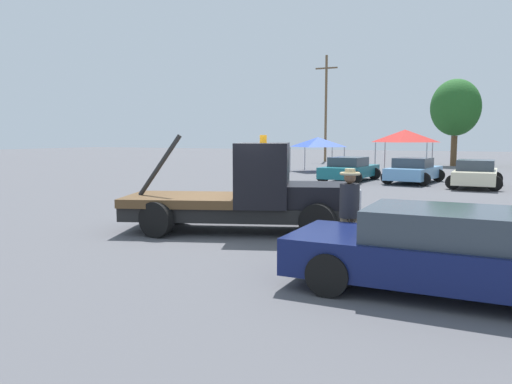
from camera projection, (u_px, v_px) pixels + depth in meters
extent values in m
plane|color=#545459|center=(239.00, 231.00, 12.96)|extent=(160.00, 160.00, 0.00)
cube|color=black|center=(239.00, 211.00, 12.90)|extent=(6.10, 3.73, 0.35)
cube|color=black|center=(320.00, 195.00, 12.65)|extent=(2.13, 2.21, 0.55)
cube|color=silver|center=(355.00, 196.00, 12.57)|extent=(0.75, 1.79, 0.50)
cube|color=black|center=(263.00, 174.00, 12.73)|extent=(1.91, 2.38, 1.59)
cube|color=brown|center=(183.00, 200.00, 13.01)|extent=(3.44, 2.94, 0.22)
cylinder|color=black|center=(160.00, 165.00, 12.97)|extent=(1.16, 0.52, 1.63)
cylinder|color=orange|center=(263.00, 139.00, 12.63)|extent=(0.18, 0.18, 0.20)
cylinder|color=black|center=(316.00, 210.00, 13.69)|extent=(0.88, 0.26, 0.88)
cylinder|color=black|center=(318.00, 222.00, 11.75)|extent=(0.88, 0.26, 0.88)
cylinder|color=black|center=(177.00, 208.00, 14.06)|extent=(0.88, 0.26, 0.88)
cylinder|color=black|center=(156.00, 220.00, 12.12)|extent=(0.88, 0.26, 0.88)
cube|color=#0F194C|center=(456.00, 261.00, 7.70)|extent=(5.19, 2.02, 0.60)
cube|color=#333D47|center=(440.00, 224.00, 7.75)|extent=(2.18, 1.77, 0.50)
cylinder|color=black|center=(359.00, 250.00, 9.33)|extent=(0.68, 0.22, 0.68)
cylinder|color=black|center=(328.00, 275.00, 7.63)|extent=(0.68, 0.22, 0.68)
cylinder|color=#847051|center=(344.00, 239.00, 9.90)|extent=(0.16, 0.16, 0.85)
cylinder|color=#847051|center=(354.00, 238.00, 9.95)|extent=(0.16, 0.16, 0.85)
cylinder|color=#28282D|center=(349.00, 201.00, 9.84)|extent=(0.39, 0.39, 0.67)
sphere|color=brown|center=(350.00, 178.00, 9.79)|extent=(0.23, 0.23, 0.23)
torus|color=tan|center=(350.00, 174.00, 9.78)|extent=(0.40, 0.40, 0.06)
cylinder|color=tan|center=(350.00, 171.00, 9.78)|extent=(0.21, 0.21, 0.10)
cube|color=#196670|center=(350.00, 171.00, 27.57)|extent=(2.36, 4.87, 0.60)
cube|color=#333D47|center=(348.00, 162.00, 27.30)|extent=(1.87, 2.13, 0.50)
cylinder|color=black|center=(345.00, 173.00, 29.41)|extent=(0.68, 0.22, 0.68)
cylinder|color=black|center=(375.00, 174.00, 28.49)|extent=(0.68, 0.22, 0.68)
cylinder|color=black|center=(323.00, 176.00, 26.69)|extent=(0.68, 0.22, 0.68)
cylinder|color=black|center=(355.00, 178.00, 25.76)|extent=(0.68, 0.22, 0.68)
cube|color=#669ED1|center=(414.00, 173.00, 26.48)|extent=(2.53, 4.59, 0.60)
cube|color=#333D47|center=(413.00, 163.00, 26.24)|extent=(1.94, 2.05, 0.50)
cylinder|color=black|center=(405.00, 174.00, 28.23)|extent=(0.68, 0.22, 0.68)
cylinder|color=black|center=(438.00, 175.00, 27.23)|extent=(0.68, 0.22, 0.68)
cylinder|color=black|center=(388.00, 178.00, 25.78)|extent=(0.68, 0.22, 0.68)
cylinder|color=black|center=(424.00, 179.00, 24.77)|extent=(0.68, 0.22, 0.68)
cube|color=beige|center=(475.00, 176.00, 24.24)|extent=(1.93, 4.63, 0.60)
cube|color=#333D47|center=(476.00, 165.00, 23.97)|extent=(1.67, 1.96, 0.50)
cylinder|color=black|center=(458.00, 177.00, 26.04)|extent=(0.68, 0.22, 0.68)
cylinder|color=black|center=(496.00, 178.00, 25.27)|extent=(0.68, 0.22, 0.68)
cylinder|color=black|center=(453.00, 182.00, 23.25)|extent=(0.68, 0.22, 0.68)
cylinder|color=black|center=(495.00, 184.00, 22.48)|extent=(0.68, 0.22, 0.68)
cylinder|color=#9E9EA3|center=(290.00, 159.00, 34.70)|extent=(0.07, 0.07, 1.73)
cylinder|color=#9E9EA3|center=(332.00, 160.00, 33.41)|extent=(0.07, 0.07, 1.73)
cylinder|color=#9E9EA3|center=(305.00, 158.00, 37.41)|extent=(0.07, 0.07, 1.73)
cylinder|color=#9E9EA3|center=(344.00, 159.00, 36.12)|extent=(0.07, 0.07, 1.73)
pyramid|color=#2D4CB7|center=(318.00, 142.00, 35.28)|extent=(3.03, 3.03, 0.67)
cylinder|color=#9E9EA3|center=(375.00, 159.00, 31.75)|extent=(0.07, 0.07, 2.09)
cylinder|color=#9E9EA3|center=(426.00, 160.00, 30.42)|extent=(0.07, 0.07, 2.09)
cylinder|color=#9E9EA3|center=(385.00, 157.00, 34.55)|extent=(0.07, 0.07, 2.09)
cylinder|color=#9E9EA3|center=(432.00, 158.00, 33.22)|extent=(0.07, 0.07, 2.09)
pyramid|color=red|center=(405.00, 136.00, 32.32)|extent=(3.12, 3.12, 0.81)
cylinder|color=brown|center=(454.00, 151.00, 41.76)|extent=(0.50, 0.50, 2.52)
ellipsoid|color=#235B23|center=(456.00, 107.00, 41.36)|extent=(4.04, 4.04, 4.68)
cube|color=black|center=(317.00, 217.00, 15.05)|extent=(0.40, 0.40, 0.04)
cone|color=orange|center=(317.00, 209.00, 15.02)|extent=(0.36, 0.36, 0.55)
cylinder|color=brown|center=(326.00, 109.00, 49.02)|extent=(0.24, 0.24, 10.34)
cube|color=brown|center=(326.00, 68.00, 48.59)|extent=(2.20, 0.14, 0.14)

